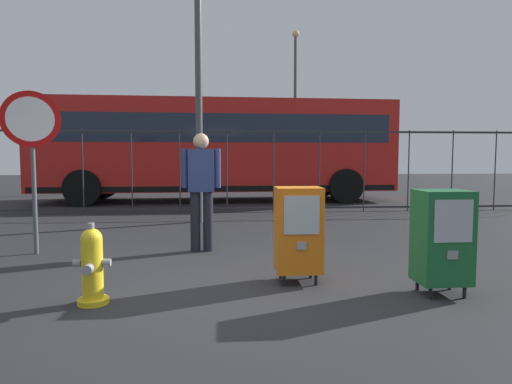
{
  "coord_description": "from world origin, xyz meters",
  "views": [
    {
      "loc": [
        -0.13,
        -4.35,
        1.34
      ],
      "look_at": [
        0.3,
        1.2,
        0.9
      ],
      "focal_mm": 31.22,
      "sensor_mm": 36.0,
      "label": 1
    }
  ],
  "objects_px": {
    "newspaper_box_primary": "(298,229)",
    "stop_sign": "(32,138)",
    "bus_near": "(217,145)",
    "street_light_near_right": "(295,97)",
    "newspaper_box_secondary": "(442,237)",
    "pedestrian": "(201,185)",
    "fire_hydrant": "(92,266)"
  },
  "relations": [
    {
      "from": "newspaper_box_primary",
      "to": "stop_sign",
      "type": "height_order",
      "value": "stop_sign"
    },
    {
      "from": "stop_sign",
      "to": "bus_near",
      "type": "xyz_separation_m",
      "value": [
        2.43,
        7.42,
        0.11
      ]
    },
    {
      "from": "newspaper_box_primary",
      "to": "street_light_near_right",
      "type": "relative_size",
      "value": 0.15
    },
    {
      "from": "newspaper_box_secondary",
      "to": "newspaper_box_primary",
      "type": "bearing_deg",
      "value": 157.96
    },
    {
      "from": "stop_sign",
      "to": "street_light_near_right",
      "type": "height_order",
      "value": "street_light_near_right"
    },
    {
      "from": "stop_sign",
      "to": "newspaper_box_secondary",
      "type": "bearing_deg",
      "value": -24.95
    },
    {
      "from": "stop_sign",
      "to": "pedestrian",
      "type": "bearing_deg",
      "value": 0.41
    },
    {
      "from": "newspaper_box_primary",
      "to": "stop_sign",
      "type": "bearing_deg",
      "value": 153.95
    },
    {
      "from": "newspaper_box_primary",
      "to": "bus_near",
      "type": "bearing_deg",
      "value": 95.96
    },
    {
      "from": "fire_hydrant",
      "to": "pedestrian",
      "type": "height_order",
      "value": "pedestrian"
    },
    {
      "from": "pedestrian",
      "to": "newspaper_box_primary",
      "type": "bearing_deg",
      "value": -56.69
    },
    {
      "from": "fire_hydrant",
      "to": "newspaper_box_secondary",
      "type": "height_order",
      "value": "newspaper_box_secondary"
    },
    {
      "from": "fire_hydrant",
      "to": "newspaper_box_primary",
      "type": "bearing_deg",
      "value": 15.8
    },
    {
      "from": "stop_sign",
      "to": "street_light_near_right",
      "type": "xyz_separation_m",
      "value": [
        5.84,
        13.45,
        2.4
      ]
    },
    {
      "from": "bus_near",
      "to": "stop_sign",
      "type": "bearing_deg",
      "value": -110.1
    },
    {
      "from": "newspaper_box_primary",
      "to": "newspaper_box_secondary",
      "type": "height_order",
      "value": "same"
    },
    {
      "from": "bus_near",
      "to": "street_light_near_right",
      "type": "relative_size",
      "value": 1.54
    },
    {
      "from": "newspaper_box_primary",
      "to": "newspaper_box_secondary",
      "type": "xyz_separation_m",
      "value": [
        1.32,
        -0.53,
        0.0
      ]
    },
    {
      "from": "stop_sign",
      "to": "pedestrian",
      "type": "relative_size",
      "value": 1.34
    },
    {
      "from": "bus_near",
      "to": "street_light_near_right",
      "type": "height_order",
      "value": "street_light_near_right"
    },
    {
      "from": "newspaper_box_secondary",
      "to": "bus_near",
      "type": "xyz_separation_m",
      "value": [
        -2.26,
        9.61,
        1.14
      ]
    },
    {
      "from": "street_light_near_right",
      "to": "newspaper_box_secondary",
      "type": "bearing_deg",
      "value": -94.2
    },
    {
      "from": "bus_near",
      "to": "fire_hydrant",
      "type": "bearing_deg",
      "value": -98.12
    },
    {
      "from": "newspaper_box_secondary",
      "to": "street_light_near_right",
      "type": "distance_m",
      "value": 16.04
    },
    {
      "from": "newspaper_box_primary",
      "to": "stop_sign",
      "type": "relative_size",
      "value": 0.46
    },
    {
      "from": "fire_hydrant",
      "to": "newspaper_box_secondary",
      "type": "xyz_separation_m",
      "value": [
        3.3,
        0.03,
        0.22
      ]
    },
    {
      "from": "newspaper_box_primary",
      "to": "bus_near",
      "type": "distance_m",
      "value": 9.19
    },
    {
      "from": "newspaper_box_secondary",
      "to": "stop_sign",
      "type": "relative_size",
      "value": 0.46
    },
    {
      "from": "fire_hydrant",
      "to": "pedestrian",
      "type": "distance_m",
      "value": 2.48
    },
    {
      "from": "pedestrian",
      "to": "newspaper_box_secondary",
      "type": "bearing_deg",
      "value": -42.38
    },
    {
      "from": "newspaper_box_secondary",
      "to": "pedestrian",
      "type": "distance_m",
      "value": 3.29
    },
    {
      "from": "fire_hydrant",
      "to": "newspaper_box_secondary",
      "type": "distance_m",
      "value": 3.31
    }
  ]
}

